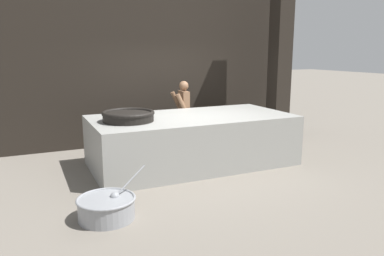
{
  "coord_description": "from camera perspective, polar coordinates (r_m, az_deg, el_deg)",
  "views": [
    {
      "loc": [
        -2.99,
        -6.57,
        2.22
      ],
      "look_at": [
        0.0,
        0.0,
        0.73
      ],
      "focal_mm": 35.0,
      "sensor_mm": 36.0,
      "label": 1
    }
  ],
  "objects": [
    {
      "name": "giant_wok_near",
      "position": [
        6.83,
        -9.67,
        1.85
      ],
      "size": [
        0.95,
        0.95,
        0.19
      ],
      "color": "black",
      "rests_on": "hearth_platform"
    },
    {
      "name": "back_wall",
      "position": [
        9.29,
        -5.8,
        11.1
      ],
      "size": [
        7.36,
        0.24,
        4.28
      ],
      "primitive_type": "cube",
      "color": "black",
      "rests_on": "ground_plane"
    },
    {
      "name": "prep_bowl_vegetables",
      "position": [
        5.26,
        -12.89,
        -11.63
      ],
      "size": [
        1.01,
        0.79,
        0.63
      ],
      "color": "gray",
      "rests_on": "ground_plane"
    },
    {
      "name": "cook",
      "position": [
        8.59,
        -1.3,
        2.42
      ],
      "size": [
        0.39,
        0.59,
        1.56
      ],
      "rotation": [
        0.0,
        0.0,
        3.02
      ],
      "color": "brown",
      "rests_on": "ground_plane"
    },
    {
      "name": "support_pillar",
      "position": [
        9.61,
        13.29,
        10.87
      ],
      "size": [
        0.42,
        0.42,
        4.28
      ],
      "primitive_type": "cube",
      "color": "black",
      "rests_on": "ground_plane"
    },
    {
      "name": "ground_plane",
      "position": [
        7.55,
        0.0,
        -5.45
      ],
      "size": [
        60.0,
        60.0,
        0.0
      ],
      "primitive_type": "plane",
      "color": "slate"
    },
    {
      "name": "hearth_platform",
      "position": [
        7.43,
        0.0,
        -1.84
      ],
      "size": [
        3.91,
        1.94,
        0.98
      ],
      "color": "gray",
      "rests_on": "ground_plane"
    }
  ]
}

